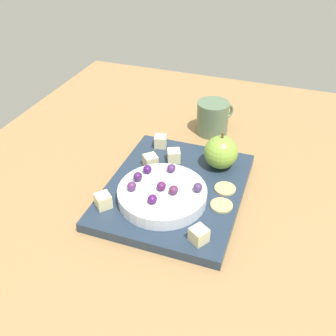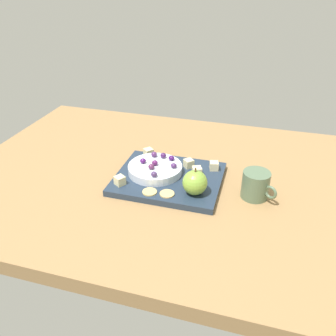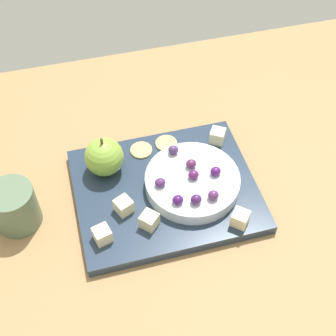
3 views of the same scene
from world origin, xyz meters
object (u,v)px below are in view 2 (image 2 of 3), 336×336
(platter, at_px, (169,179))
(cup, at_px, (256,185))
(grape_2, at_px, (174,166))
(grape_0, at_px, (143,161))
(cracker_0, at_px, (150,192))
(grape_3, at_px, (154,154))
(apple_whole, at_px, (195,183))
(cheese_cube_3, at_px, (149,152))
(grape_4, at_px, (151,167))
(grape_6, at_px, (162,155))
(grape_7, at_px, (155,163))
(cheese_cube_2, at_px, (189,163))
(serving_dish, at_px, (155,169))
(cracker_1, at_px, (167,194))
(cheese_cube_0, at_px, (214,166))
(cheese_cube_4, at_px, (120,180))
(cheese_cube_1, at_px, (197,171))
(grape_1, at_px, (154,174))
(grape_5, at_px, (171,158))

(platter, distance_m, cup, 0.26)
(grape_2, bearing_deg, grape_0, 179.37)
(cracker_0, xyz_separation_m, grape_3, (-0.04, 0.16, 0.03))
(apple_whole, bearing_deg, cheese_cube_3, 138.61)
(grape_4, height_order, grape_6, grape_6)
(cup, bearing_deg, grape_3, 167.54)
(grape_7, xyz_separation_m, cup, (0.31, -0.02, -0.01))
(cheese_cube_2, bearing_deg, serving_dish, -146.89)
(grape_0, bearing_deg, apple_whole, -23.90)
(grape_3, bearing_deg, cracker_1, -60.55)
(cheese_cube_3, bearing_deg, grape_7, -60.52)
(cheese_cube_2, bearing_deg, cheese_cube_0, 5.21)
(cheese_cube_4, distance_m, cracker_0, 0.10)
(grape_7, height_order, cup, cup)
(cheese_cube_1, xyz_separation_m, grape_1, (-0.11, -0.08, 0.02))
(grape_4, bearing_deg, grape_2, 22.51)
(grape_4, bearing_deg, cheese_cube_3, 112.78)
(grape_7, bearing_deg, apple_whole, -28.79)
(apple_whole, bearing_deg, cup, 19.29)
(cheese_cube_1, bearing_deg, platter, -159.30)
(cracker_0, height_order, cracker_1, same)
(platter, height_order, grape_7, grape_7)
(grape_5, height_order, grape_7, grape_7)
(cheese_cube_1, xyz_separation_m, grape_5, (-0.09, 0.02, 0.02))
(grape_3, height_order, grape_6, same)
(cracker_1, xyz_separation_m, cup, (0.24, 0.09, 0.02))
(cheese_cube_2, bearing_deg, platter, -123.24)
(cracker_0, height_order, grape_5, grape_5)
(apple_whole, relative_size, cheese_cube_4, 2.66)
(cheese_cube_4, distance_m, grape_6, 0.17)
(cheese_cube_3, xyz_separation_m, grape_0, (0.01, -0.09, 0.02))
(cheese_cube_2, relative_size, grape_5, 1.41)
(platter, distance_m, grape_7, 0.07)
(cheese_cube_4, bearing_deg, cheese_cube_3, 82.64)
(grape_6, bearing_deg, grape_5, -13.68)
(grape_4, height_order, grape_5, same)
(grape_1, xyz_separation_m, grape_6, (-0.01, 0.12, 0.00))
(cheese_cube_0, distance_m, cheese_cube_4, 0.30)
(grape_3, bearing_deg, platter, -43.07)
(grape_6, bearing_deg, cracker_1, -68.94)
(serving_dish, height_order, apple_whole, apple_whole)
(cheese_cube_4, bearing_deg, cheese_cube_2, 41.96)
(cheese_cube_4, distance_m, cup, 0.39)
(cheese_cube_2, xyz_separation_m, cracker_0, (-0.07, -0.17, -0.01))
(cheese_cube_2, relative_size, grape_1, 1.41)
(cheese_cube_2, distance_m, grape_7, 0.11)
(serving_dish, height_order, cheese_cube_1, cheese_cube_1)
(cracker_0, xyz_separation_m, grape_7, (-0.02, 0.11, 0.03))
(grape_5, bearing_deg, grape_7, -132.59)
(cheese_cube_1, xyz_separation_m, cheese_cube_4, (-0.21, -0.12, 0.00))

